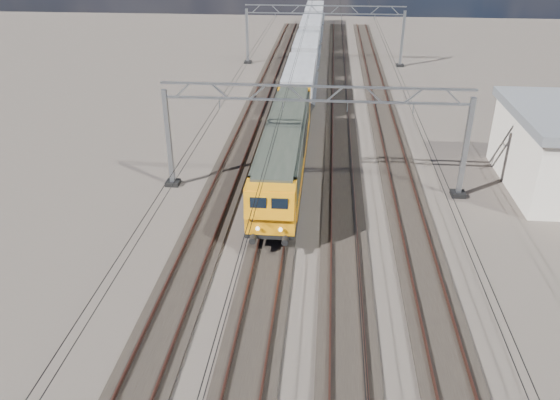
# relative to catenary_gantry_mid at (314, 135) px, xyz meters

# --- Properties ---
(ground) EXTENTS (160.00, 160.00, 0.00)m
(ground) POSITION_rel_catenary_gantry_mid_xyz_m (-0.00, -4.00, -3.91)
(ground) COLOR #2C2721
(ground) RESTS_ON ground
(track_outer_west) EXTENTS (2.60, 140.00, 0.30)m
(track_outer_west) POSITION_rel_catenary_gantry_mid_xyz_m (-6.00, -4.00, -3.83)
(track_outer_west) COLOR black
(track_outer_west) RESTS_ON ground
(track_loco) EXTENTS (2.60, 140.00, 0.30)m
(track_loco) POSITION_rel_catenary_gantry_mid_xyz_m (-2.00, -4.00, -3.83)
(track_loco) COLOR black
(track_loco) RESTS_ON ground
(track_inner_east) EXTENTS (2.60, 140.00, 0.30)m
(track_inner_east) POSITION_rel_catenary_gantry_mid_xyz_m (2.00, -4.00, -3.83)
(track_inner_east) COLOR black
(track_inner_east) RESTS_ON ground
(track_outer_east) EXTENTS (2.60, 140.00, 0.30)m
(track_outer_east) POSITION_rel_catenary_gantry_mid_xyz_m (6.00, -4.00, -3.83)
(track_outer_east) COLOR black
(track_outer_east) RESTS_ON ground
(catenary_gantry_mid) EXTENTS (19.90, 0.90, 7.11)m
(catenary_gantry_mid) POSITION_rel_catenary_gantry_mid_xyz_m (0.00, 0.00, 0.00)
(catenary_gantry_mid) COLOR gray
(catenary_gantry_mid) RESTS_ON ground
(catenary_gantry_far) EXTENTS (19.90, 0.90, 7.11)m
(catenary_gantry_far) POSITION_rel_catenary_gantry_mid_xyz_m (0.00, 36.00, 0.00)
(catenary_gantry_far) COLOR gray
(catenary_gantry_far) RESTS_ON ground
(overhead_wires) EXTENTS (12.03, 140.00, 0.53)m
(overhead_wires) POSITION_rel_catenary_gantry_mid_xyz_m (-0.00, 4.00, 1.84)
(overhead_wires) COLOR black
(overhead_wires) RESTS_ON ground
(locomotive) EXTENTS (2.76, 21.10, 3.62)m
(locomotive) POSITION_rel_catenary_gantry_mid_xyz_m (-2.00, 1.79, -1.58)
(locomotive) COLOR black
(locomotive) RESTS_ON ground
(hopper_wagon_lead) EXTENTS (3.38, 13.00, 3.25)m
(hopper_wagon_lead) POSITION_rel_catenary_gantry_mid_xyz_m (-2.00, 19.49, -1.67)
(hopper_wagon_lead) COLOR black
(hopper_wagon_lead) RESTS_ON ground
(hopper_wagon_mid) EXTENTS (3.38, 13.00, 3.25)m
(hopper_wagon_mid) POSITION_rel_catenary_gantry_mid_xyz_m (-2.00, 33.69, -1.67)
(hopper_wagon_mid) COLOR black
(hopper_wagon_mid) RESTS_ON ground
(hopper_wagon_third) EXTENTS (3.38, 13.00, 3.25)m
(hopper_wagon_third) POSITION_rel_catenary_gantry_mid_xyz_m (-2.00, 47.89, -1.67)
(hopper_wagon_third) COLOR black
(hopper_wagon_third) RESTS_ON ground
(hopper_wagon_fourth) EXTENTS (3.38, 13.00, 3.25)m
(hopper_wagon_fourth) POSITION_rel_catenary_gantry_mid_xyz_m (-2.00, 62.09, -1.67)
(hopper_wagon_fourth) COLOR black
(hopper_wagon_fourth) RESTS_ON ground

